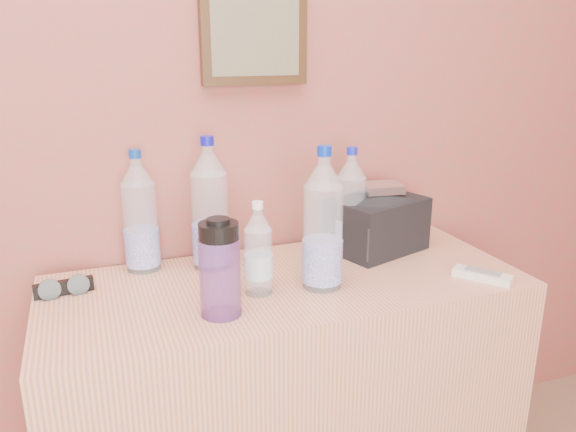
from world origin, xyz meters
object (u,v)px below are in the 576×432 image
object	(u,v)px
toiletry_bag	(377,221)
dresser	(287,406)
foil_packet	(382,188)
pet_large_a	(210,211)
ac_remote	(482,276)
pet_large_b	(140,218)
sunglasses	(64,287)
nalgene_bottle	(220,268)
pet_large_d	(323,227)
pet_large_c	(350,208)
pet_small	(258,254)

from	to	relation	value
toiletry_bag	dresser	bearing A→B (deg)	-177.60
toiletry_bag	foil_packet	world-z (taller)	foil_packet
pet_large_a	ac_remote	size ratio (longest dim) A/B	2.44
ac_remote	toiletry_bag	world-z (taller)	toiletry_bag
pet_large_b	sunglasses	distance (m)	0.26
foil_packet	ac_remote	bearing A→B (deg)	-63.68
nalgene_bottle	foil_packet	world-z (taller)	nalgene_bottle
pet_large_d	foil_packet	size ratio (longest dim) A/B	3.24
pet_large_d	ac_remote	xyz separation A→B (m)	(0.42, -0.11, -0.15)
sunglasses	foil_packet	bearing A→B (deg)	-5.83
dresser	pet_large_a	xyz separation A→B (m)	(-0.16, 0.16, 0.56)
nalgene_bottle	pet_large_c	bearing A→B (deg)	29.01
pet_large_a	nalgene_bottle	world-z (taller)	pet_large_a
nalgene_bottle	sunglasses	xyz separation A→B (m)	(-0.34, 0.24, -0.10)
dresser	pet_large_a	size ratio (longest dim) A/B	3.42
pet_small	foil_packet	distance (m)	0.48
dresser	toiletry_bag	xyz separation A→B (m)	(0.33, 0.12, 0.48)
pet_large_a	ac_remote	xyz separation A→B (m)	(0.65, -0.34, -0.15)
dresser	pet_large_b	xyz separation A→B (m)	(-0.35, 0.21, 0.54)
pet_large_c	sunglasses	bearing A→B (deg)	-179.32
dresser	nalgene_bottle	distance (m)	0.56
dresser	sunglasses	world-z (taller)	sunglasses
pet_large_a	nalgene_bottle	size ratio (longest dim) A/B	1.59
dresser	foil_packet	world-z (taller)	foil_packet
pet_large_b	pet_large_d	world-z (taller)	pet_large_d
pet_small	nalgene_bottle	xyz separation A→B (m)	(-0.12, -0.08, 0.01)
pet_large_b	ac_remote	distance (m)	0.93
pet_large_d	ac_remote	bearing A→B (deg)	-14.50
dresser	toiletry_bag	bearing A→B (deg)	20.27
pet_large_c	sunglasses	xyz separation A→B (m)	(-0.79, -0.01, -0.12)
toiletry_bag	foil_packet	distance (m)	0.10
pet_large_d	toiletry_bag	xyz separation A→B (m)	(0.26, 0.19, -0.07)
pet_large_d	pet_small	size ratio (longest dim) A/B	1.54
pet_large_a	pet_large_c	size ratio (longest dim) A/B	1.15
pet_large_c	nalgene_bottle	bearing A→B (deg)	-150.99
pet_small	sunglasses	bearing A→B (deg)	160.82
nalgene_bottle	ac_remote	xyz separation A→B (m)	(0.70, -0.05, -0.10)
pet_large_d	toiletry_bag	world-z (taller)	pet_large_d
pet_large_a	sunglasses	world-z (taller)	pet_large_a
pet_large_a	sunglasses	distance (m)	0.42
pet_large_b	sunglasses	size ratio (longest dim) A/B	2.36
pet_large_b	toiletry_bag	world-z (taller)	pet_large_b
pet_large_c	pet_large_b	bearing A→B (deg)	171.17
ac_remote	dresser	bearing A→B (deg)	-146.27
pet_large_c	foil_packet	distance (m)	0.11
pet_large_c	pet_small	bearing A→B (deg)	-153.13
dresser	pet_large_c	world-z (taller)	pet_large_c
pet_large_d	pet_large_a	bearing A→B (deg)	135.60
sunglasses	toiletry_bag	size ratio (longest dim) A/B	0.53
pet_large_d	nalgene_bottle	distance (m)	0.29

